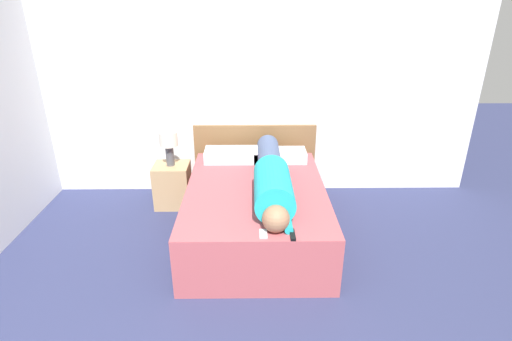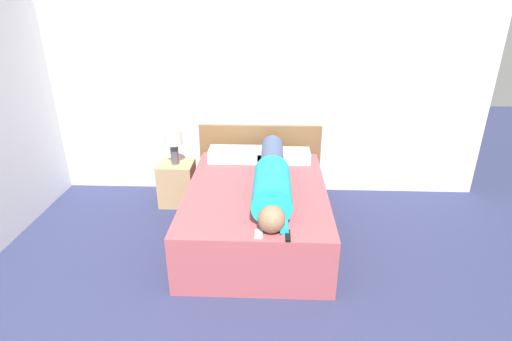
% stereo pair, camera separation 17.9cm
% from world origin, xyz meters
% --- Properties ---
extents(wall_back, '(5.80, 0.06, 2.60)m').
position_xyz_m(wall_back, '(0.00, 3.57, 1.30)').
color(wall_back, white).
rests_on(wall_back, ground_plane).
extents(bed, '(1.38, 1.91, 0.56)m').
position_xyz_m(bed, '(0.21, 2.42, 0.28)').
color(bed, '#A84C51').
rests_on(bed, ground_plane).
extents(headboard, '(1.50, 0.04, 0.87)m').
position_xyz_m(headboard, '(0.21, 3.50, 0.44)').
color(headboard, brown).
rests_on(headboard, ground_plane).
extents(nightstand, '(0.41, 0.36, 0.52)m').
position_xyz_m(nightstand, '(-0.77, 3.11, 0.26)').
color(nightstand, tan).
rests_on(nightstand, ground_plane).
extents(table_lamp, '(0.21, 0.21, 0.40)m').
position_xyz_m(table_lamp, '(-0.77, 3.11, 0.79)').
color(table_lamp, '#4C4C51').
rests_on(table_lamp, nightstand).
extents(person_lying, '(0.35, 1.82, 0.35)m').
position_xyz_m(person_lying, '(0.36, 2.31, 0.71)').
color(person_lying, '#936B4C').
rests_on(person_lying, bed).
extents(pillow_near_headboard, '(0.63, 0.30, 0.13)m').
position_xyz_m(pillow_near_headboard, '(-0.06, 3.14, 0.63)').
color(pillow_near_headboard, white).
rests_on(pillow_near_headboard, bed).
extents(pillow_second, '(0.60, 0.30, 0.12)m').
position_xyz_m(pillow_second, '(0.49, 3.14, 0.62)').
color(pillow_second, white).
rests_on(pillow_second, bed).
extents(tv_remote, '(0.04, 0.15, 0.02)m').
position_xyz_m(tv_remote, '(0.49, 1.54, 0.57)').
color(tv_remote, black).
rests_on(tv_remote, bed).
extents(cell_phone, '(0.06, 0.13, 0.01)m').
position_xyz_m(cell_phone, '(0.26, 1.57, 0.57)').
color(cell_phone, '#B2B7BC').
rests_on(cell_phone, bed).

